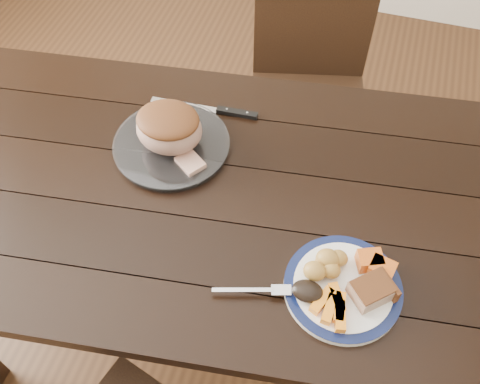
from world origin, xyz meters
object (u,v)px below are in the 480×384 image
(roast_joint, at_px, (169,129))
(carving_knife, at_px, (224,111))
(dinner_plate, at_px, (343,288))
(chair_far, at_px, (309,80))
(dining_table, at_px, (214,211))
(serving_platter, at_px, (172,146))
(fork, at_px, (258,290))
(pork_slice, at_px, (371,291))

(roast_joint, xyz_separation_m, carving_knife, (0.09, 0.17, -0.07))
(dinner_plate, distance_m, roast_joint, 0.60)
(roast_joint, bearing_deg, dinner_plate, -28.80)
(roast_joint, bearing_deg, chair_far, 66.60)
(dining_table, bearing_deg, carving_knife, 101.83)
(chair_far, xyz_separation_m, carving_knife, (-0.18, -0.46, 0.23))
(chair_far, relative_size, dinner_plate, 3.48)
(serving_platter, distance_m, carving_knife, 0.19)
(chair_far, xyz_separation_m, fork, (0.07, -0.98, 0.25))
(serving_platter, xyz_separation_m, carving_knife, (0.09, 0.17, -0.00))
(pork_slice, height_order, roast_joint, roast_joint)
(chair_far, relative_size, carving_knife, 2.90)
(chair_far, distance_m, carving_knife, 0.54)
(serving_platter, bearing_deg, roast_joint, 90.00)
(roast_joint, bearing_deg, serving_platter, -90.00)
(pork_slice, relative_size, carving_knife, 0.27)
(chair_far, distance_m, fork, 1.02)
(dining_table, relative_size, serving_platter, 5.50)
(fork, bearing_deg, chair_far, 77.38)
(chair_far, height_order, dinner_plate, chair_far)
(dining_table, height_order, dinner_plate, dinner_plate)
(chair_far, height_order, carving_knife, chair_far)
(serving_platter, distance_m, roast_joint, 0.07)
(dinner_plate, relative_size, carving_knife, 0.83)
(roast_joint, relative_size, carving_knife, 0.55)
(dining_table, xyz_separation_m, dinner_plate, (0.37, -0.18, 0.10))
(chair_far, distance_m, roast_joint, 0.75)
(fork, bearing_deg, pork_slice, -2.40)
(dining_table, height_order, serving_platter, serving_platter)
(chair_far, relative_size, serving_platter, 3.01)
(chair_far, distance_m, serving_platter, 0.73)
(chair_far, xyz_separation_m, serving_platter, (-0.27, -0.63, 0.23))
(pork_slice, bearing_deg, dinner_plate, 175.24)
(serving_platter, bearing_deg, pork_slice, -26.67)
(dinner_plate, relative_size, roast_joint, 1.51)
(chair_far, bearing_deg, dining_table, 67.18)
(dinner_plate, relative_size, serving_platter, 0.87)
(dining_table, xyz_separation_m, fork, (0.19, -0.25, 0.11))
(chair_far, bearing_deg, roast_joint, 53.04)
(pork_slice, distance_m, carving_knife, 0.67)
(fork, bearing_deg, dining_table, 110.75)
(chair_far, relative_size, fork, 5.31)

